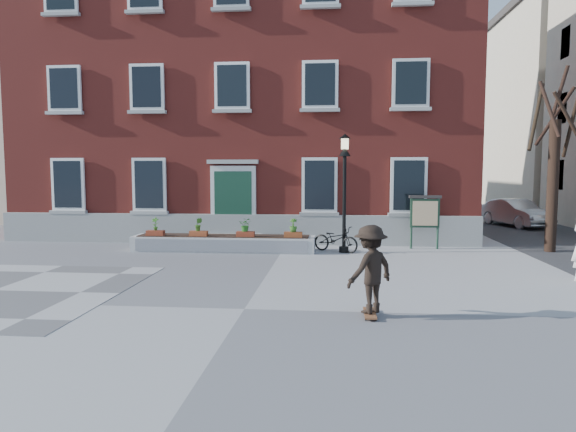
# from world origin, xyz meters

# --- Properties ---
(ground) EXTENTS (100.00, 100.00, 0.00)m
(ground) POSITION_xyz_m (0.00, 0.00, 0.00)
(ground) COLOR gray
(ground) RESTS_ON ground
(distant_building) EXTENTS (10.00, 12.00, 13.00)m
(distant_building) POSITION_xyz_m (-18.00, 20.00, 6.50)
(distant_building) COLOR beige
(distant_building) RESTS_ON ground
(bicycle) EXTENTS (1.72, 1.30, 0.87)m
(bicycle) POSITION_xyz_m (1.81, 7.30, 0.43)
(bicycle) COLOR black
(bicycle) RESTS_ON ground
(parked_car) EXTENTS (2.60, 4.26, 1.33)m
(parked_car) POSITION_xyz_m (10.53, 15.93, 0.66)
(parked_car) COLOR silver
(parked_car) RESTS_ON ground
(brick_building) EXTENTS (18.40, 10.85, 12.60)m
(brick_building) POSITION_xyz_m (-2.00, 13.98, 6.30)
(brick_building) COLOR maroon
(brick_building) RESTS_ON ground
(planter_assembly) EXTENTS (6.20, 1.12, 1.15)m
(planter_assembly) POSITION_xyz_m (-1.99, 7.18, 0.31)
(planter_assembly) COLOR silver
(planter_assembly) RESTS_ON ground
(bare_tree) EXTENTS (1.83, 1.83, 6.16)m
(bare_tree) POSITION_xyz_m (9.01, 8.01, 2.79)
(bare_tree) COLOR black
(bare_tree) RESTS_ON ground
(lamp_post) EXTENTS (0.40, 0.40, 3.93)m
(lamp_post) POSITION_xyz_m (2.08, 7.21, 2.54)
(lamp_post) COLOR black
(lamp_post) RESTS_ON ground
(notice_board) EXTENTS (1.10, 0.16, 1.87)m
(notice_board) POSITION_xyz_m (4.88, 8.25, 1.26)
(notice_board) COLOR #1B3625
(notice_board) RESTS_ON ground
(skateboarder) EXTENTS (1.21, 1.17, 1.73)m
(skateboarder) POSITION_xyz_m (2.45, -0.27, 0.90)
(skateboarder) COLOR brown
(skateboarder) RESTS_ON ground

